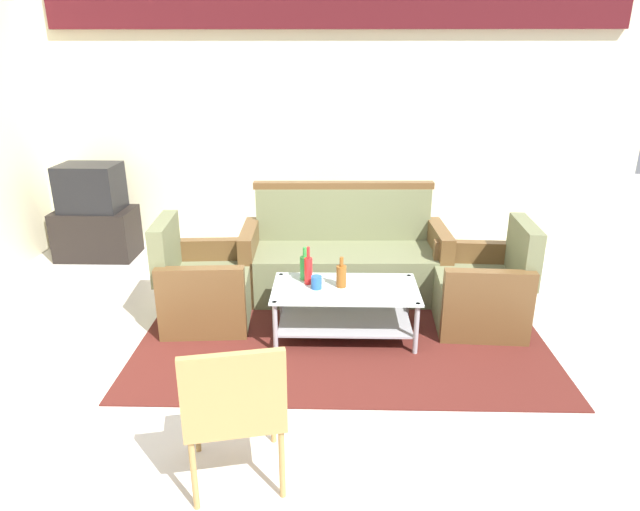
{
  "coord_description": "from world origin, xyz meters",
  "views": [
    {
      "loc": [
        -0.01,
        -3.0,
        2.09
      ],
      "look_at": [
        -0.1,
        0.88,
        0.65
      ],
      "focal_mm": 31.07,
      "sensor_mm": 36.0,
      "label": 1
    }
  ],
  "objects": [
    {
      "name": "ground_plane",
      "position": [
        0.0,
        0.0,
        0.0
      ],
      "size": [
        14.0,
        14.0,
        0.0
      ],
      "primitive_type": "plane",
      "color": "beige"
    },
    {
      "name": "wall_back",
      "position": [
        0.0,
        3.05,
        1.48
      ],
      "size": [
        6.52,
        0.19,
        2.8
      ],
      "color": "beige",
      "rests_on": "ground"
    },
    {
      "name": "rug",
      "position": [
        0.07,
        0.98,
        0.01
      ],
      "size": [
        3.07,
        2.19,
        0.01
      ],
      "primitive_type": "cube",
      "color": "#511E19",
      "rests_on": "ground"
    },
    {
      "name": "couch",
      "position": [
        0.09,
        1.68,
        0.32
      ],
      "size": [
        1.82,
        0.79,
        0.96
      ],
      "rotation": [
        0.0,
        0.0,
        3.17
      ],
      "color": "#6B704C",
      "rests_on": "rug"
    },
    {
      "name": "armchair_left",
      "position": [
        -1.05,
        1.08,
        0.29
      ],
      "size": [
        0.75,
        0.8,
        0.85
      ],
      "rotation": [
        0.0,
        0.0,
        -1.5
      ],
      "color": "#6B704C",
      "rests_on": "rug"
    },
    {
      "name": "armchair_right",
      "position": [
        1.2,
        1.07,
        0.29
      ],
      "size": [
        0.73,
        0.79,
        0.85
      ],
      "rotation": [
        0.0,
        0.0,
        1.52
      ],
      "color": "#6B704C",
      "rests_on": "rug"
    },
    {
      "name": "coffee_table",
      "position": [
        0.09,
        0.83,
        0.27
      ],
      "size": [
        1.1,
        0.6,
        0.4
      ],
      "color": "silver",
      "rests_on": "rug"
    },
    {
      "name": "bottle_green",
      "position": [
        -0.22,
        0.99,
        0.51
      ],
      "size": [
        0.08,
        0.08,
        0.26
      ],
      "color": "#2D8C38",
      "rests_on": "coffee_table"
    },
    {
      "name": "bottle_red",
      "position": [
        -0.19,
        0.91,
        0.52
      ],
      "size": [
        0.06,
        0.06,
        0.3
      ],
      "color": "red",
      "rests_on": "coffee_table"
    },
    {
      "name": "bottle_brown",
      "position": [
        0.06,
        0.85,
        0.5
      ],
      "size": [
        0.08,
        0.08,
        0.24
      ],
      "color": "brown",
      "rests_on": "coffee_table"
    },
    {
      "name": "cup",
      "position": [
        -0.13,
        0.81,
        0.46
      ],
      "size": [
        0.08,
        0.08,
        0.1
      ],
      "primitive_type": "cylinder",
      "color": "#2659A5",
      "rests_on": "coffee_table"
    },
    {
      "name": "tv_stand",
      "position": [
        -2.52,
        2.55,
        0.26
      ],
      "size": [
        0.8,
        0.5,
        0.52
      ],
      "primitive_type": "cube",
      "color": "black",
      "rests_on": "ground"
    },
    {
      "name": "television",
      "position": [
        -2.52,
        2.55,
        0.76
      ],
      "size": [
        0.61,
        0.46,
        0.48
      ],
      "rotation": [
        0.0,
        0.0,
        3.12
      ],
      "color": "black",
      "rests_on": "tv_stand"
    },
    {
      "name": "wicker_chair",
      "position": [
        -0.48,
        -0.76,
        0.49
      ],
      "size": [
        0.57,
        0.57,
        0.84
      ],
      "rotation": [
        0.0,
        0.0,
        0.21
      ],
      "color": "#AD844C",
      "rests_on": "ground"
    }
  ]
}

